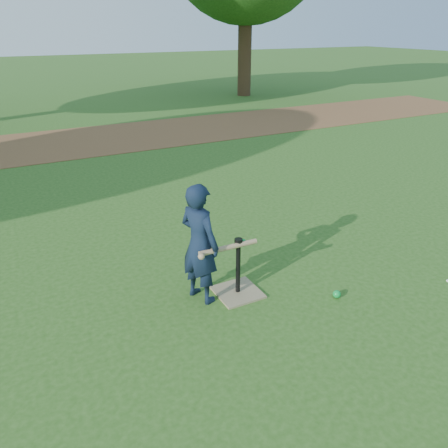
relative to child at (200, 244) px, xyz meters
name	(u,v)px	position (x,y,z in m)	size (l,w,h in m)	color
ground	(280,302)	(0.66, -0.43, -0.60)	(80.00, 80.00, 0.00)	#285116
dirt_strip	(101,139)	(0.66, 7.07, -0.59)	(24.00, 3.00, 0.01)	brown
child	(200,244)	(0.00, 0.00, 0.00)	(0.44, 0.29, 1.20)	#101C31
wiffle_ball_ground	(337,294)	(1.20, -0.63, -0.56)	(0.08, 0.08, 0.08)	#0D9136
batting_tee	(238,284)	(0.36, -0.11, -0.49)	(0.43, 0.43, 0.61)	#8F7D5B
swing_action	(229,247)	(0.25, -0.12, -0.04)	(0.63, 0.15, 0.08)	tan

